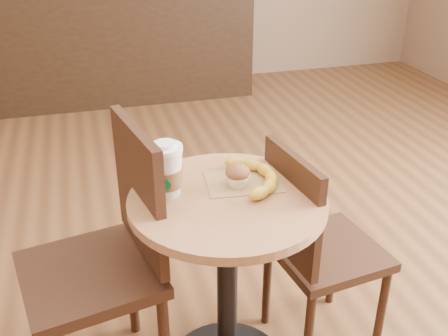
{
  "coord_description": "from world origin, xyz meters",
  "views": [
    {
      "loc": [
        -0.35,
        -1.36,
        1.57
      ],
      "look_at": [
        0.04,
        0.03,
        0.83
      ],
      "focal_mm": 42.0,
      "sensor_mm": 36.0,
      "label": 1
    }
  ],
  "objects_px": {
    "muffin": "(238,175)",
    "banana": "(257,176)",
    "chair_left": "(108,256)",
    "chair_right": "(314,245)",
    "coffee_cup": "(167,172)",
    "cafe_table": "(227,261)"
  },
  "relations": [
    {
      "from": "cafe_table",
      "to": "chair_right",
      "type": "bearing_deg",
      "value": 9.15
    },
    {
      "from": "chair_right",
      "to": "muffin",
      "type": "distance_m",
      "value": 0.44
    },
    {
      "from": "chair_right",
      "to": "banana",
      "type": "bearing_deg",
      "value": 79.61
    },
    {
      "from": "muffin",
      "to": "banana",
      "type": "relative_size",
      "value": 0.27
    },
    {
      "from": "chair_left",
      "to": "muffin",
      "type": "bearing_deg",
      "value": 73.23
    },
    {
      "from": "coffee_cup",
      "to": "banana",
      "type": "distance_m",
      "value": 0.3
    },
    {
      "from": "chair_right",
      "to": "cafe_table",
      "type": "bearing_deg",
      "value": 91.58
    },
    {
      "from": "chair_right",
      "to": "muffin",
      "type": "relative_size",
      "value": 10.42
    },
    {
      "from": "cafe_table",
      "to": "banana",
      "type": "xyz_separation_m",
      "value": [
        0.12,
        0.07,
        0.27
      ]
    },
    {
      "from": "muffin",
      "to": "chair_right",
      "type": "bearing_deg",
      "value": -0.26
    },
    {
      "from": "chair_left",
      "to": "banana",
      "type": "distance_m",
      "value": 0.55
    },
    {
      "from": "muffin",
      "to": "chair_left",
      "type": "bearing_deg",
      "value": 174.55
    },
    {
      "from": "banana",
      "to": "muffin",
      "type": "bearing_deg",
      "value": -169.27
    },
    {
      "from": "chair_left",
      "to": "coffee_cup",
      "type": "bearing_deg",
      "value": 69.76
    },
    {
      "from": "cafe_table",
      "to": "muffin",
      "type": "xyz_separation_m",
      "value": [
        0.05,
        0.06,
        0.29
      ]
    },
    {
      "from": "banana",
      "to": "coffee_cup",
      "type": "bearing_deg",
      "value": -177.1
    },
    {
      "from": "coffee_cup",
      "to": "muffin",
      "type": "bearing_deg",
      "value": 13.85
    },
    {
      "from": "chair_right",
      "to": "coffee_cup",
      "type": "bearing_deg",
      "value": 81.29
    },
    {
      "from": "muffin",
      "to": "banana",
      "type": "xyz_separation_m",
      "value": [
        0.07,
        0.01,
        -0.02
      ]
    },
    {
      "from": "coffee_cup",
      "to": "chair_left",
      "type": "bearing_deg",
      "value": -172.79
    },
    {
      "from": "chair_left",
      "to": "chair_right",
      "type": "xyz_separation_m",
      "value": [
        0.72,
        -0.04,
        -0.07
      ]
    },
    {
      "from": "cafe_table",
      "to": "muffin",
      "type": "relative_size",
      "value": 9.26
    }
  ]
}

